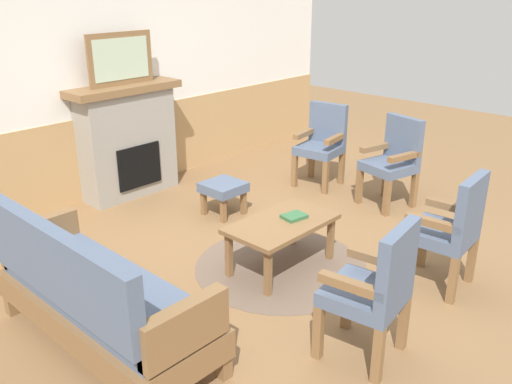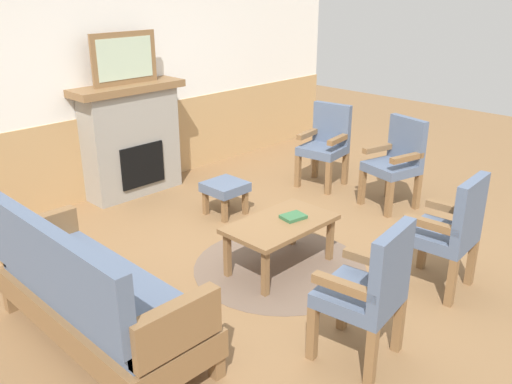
% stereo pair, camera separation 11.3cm
% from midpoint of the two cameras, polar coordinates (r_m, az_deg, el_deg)
% --- Properties ---
extents(ground_plane, '(14.00, 14.00, 0.00)m').
position_cam_midpoint_polar(ground_plane, '(5.01, 2.30, -6.88)').
color(ground_plane, olive).
extents(wall_back, '(7.20, 0.14, 2.70)m').
position_cam_midpoint_polar(wall_back, '(6.49, -15.48, 11.26)').
color(wall_back, white).
rests_on(wall_back, ground_plane).
extents(fireplace, '(1.30, 0.44, 1.28)m').
position_cam_midpoint_polar(fireplace, '(6.43, -13.71, 5.29)').
color(fireplace, gray).
rests_on(fireplace, ground_plane).
extents(framed_picture, '(0.80, 0.04, 0.56)m').
position_cam_midpoint_polar(framed_picture, '(6.25, -14.45, 13.30)').
color(framed_picture, brown).
rests_on(framed_picture, fireplace).
extents(couch, '(0.70, 1.80, 0.98)m').
position_cam_midpoint_polar(couch, '(3.87, -17.05, -10.34)').
color(couch, brown).
rests_on(couch, ground_plane).
extents(coffee_table, '(0.96, 0.56, 0.44)m').
position_cam_midpoint_polar(coffee_table, '(4.68, 2.00, -3.69)').
color(coffee_table, brown).
rests_on(coffee_table, ground_plane).
extents(round_rug, '(1.52, 1.52, 0.01)m').
position_cam_midpoint_polar(round_rug, '(4.86, 1.94, -7.78)').
color(round_rug, brown).
rests_on(round_rug, ground_plane).
extents(book_on_table, '(0.22, 0.19, 0.03)m').
position_cam_midpoint_polar(book_on_table, '(4.73, 3.31, -2.55)').
color(book_on_table, '#33663D').
rests_on(book_on_table, coffee_table).
extents(footstool, '(0.40, 0.40, 0.36)m').
position_cam_midpoint_polar(footstool, '(5.80, -3.98, 0.27)').
color(footstool, brown).
rests_on(footstool, ground_plane).
extents(armchair_near_fireplace, '(0.58, 0.58, 0.98)m').
position_cam_midpoint_polar(armchair_near_fireplace, '(6.16, 13.66, 3.47)').
color(armchair_near_fireplace, brown).
rests_on(armchair_near_fireplace, ground_plane).
extents(armchair_by_window_left, '(0.54, 0.54, 0.98)m').
position_cam_midpoint_polar(armchair_by_window_left, '(6.65, 6.44, 5.29)').
color(armchair_by_window_left, brown).
rests_on(armchair_by_window_left, ground_plane).
extents(armchair_front_left, '(0.51, 0.51, 0.98)m').
position_cam_midpoint_polar(armchair_front_left, '(4.58, 19.00, -3.42)').
color(armchair_front_left, brown).
rests_on(armchair_front_left, ground_plane).
extents(armchair_front_center, '(0.54, 0.54, 0.98)m').
position_cam_midpoint_polar(armchair_front_center, '(3.61, 11.46, -9.62)').
color(armchair_front_center, brown).
rests_on(armchair_front_center, ground_plane).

